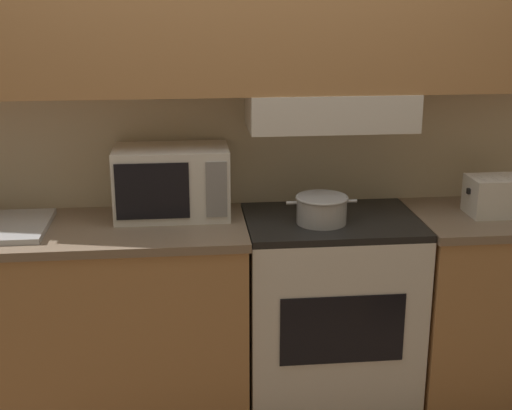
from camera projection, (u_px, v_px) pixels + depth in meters
The scene contains 8 objects.
ground_plane at pixel (235, 374), 3.59m from camera, with size 16.00×16.00×0.00m, color #4C3828.
wall_back at pixel (236, 70), 3.08m from camera, with size 5.21×0.38×2.55m.
lower_counter_main at pixel (81, 324), 3.12m from camera, with size 1.45×0.58×0.90m.
lower_counter_right_stub at pixel (477, 306), 3.30m from camera, with size 0.63×0.58×0.90m.
stove_range at pixel (329, 312), 3.23m from camera, with size 0.75×0.55×0.90m.
cooking_pot at pixel (322, 209), 3.03m from camera, with size 0.30×0.23×0.12m.
microwave at pixel (172, 182), 3.09m from camera, with size 0.49×0.29×0.31m.
toaster at pixel (498, 195), 3.13m from camera, with size 0.27×0.18×0.17m.
Camera 1 is at (-0.22, -3.17, 1.86)m, focal length 50.00 mm.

